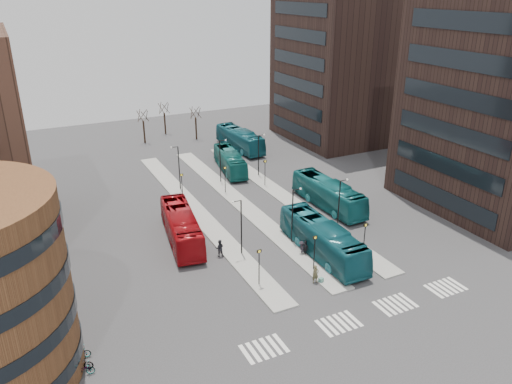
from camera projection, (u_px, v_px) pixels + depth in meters
name	position (u px, v px, depth m)	size (l,w,h in m)	color
ground	(380.00, 349.00, 38.46)	(160.00, 160.00, 0.00)	#303032
island_left	(196.00, 212.00, 61.61)	(2.50, 45.00, 0.15)	gray
island_mid	(241.00, 203.00, 64.07)	(2.50, 45.00, 0.15)	gray
island_right	(281.00, 195.00, 66.54)	(2.50, 45.00, 0.15)	gray
suitcase	(321.00, 281.00, 46.87)	(0.42, 0.34, 0.53)	#1D3AA0
red_bus	(181.00, 226.00, 54.18)	(2.89, 12.36, 3.44)	#9C0C11
teal_bus_a	(322.00, 239.00, 51.29)	(3.05, 13.02, 3.63)	#135561
teal_bus_b	(230.00, 161.00, 74.82)	(2.62, 11.21, 3.12)	#125D59
teal_bus_c	(328.00, 194.00, 62.56)	(2.94, 12.59, 3.51)	#135F63
teal_bus_d	(240.00, 139.00, 84.72)	(2.97, 12.69, 3.53)	#135663
traveller	(315.00, 274.00, 46.73)	(0.66, 0.43, 1.81)	brown
commuter_a	(220.00, 248.00, 51.30)	(0.90, 0.70, 1.86)	black
commuter_b	(305.00, 248.00, 51.52)	(0.97, 0.40, 1.66)	black
commuter_c	(301.00, 248.00, 51.74)	(0.96, 0.55, 1.49)	black
bicycle_near	(82.00, 370.00, 35.69)	(0.64, 1.83, 0.96)	gray
bicycle_mid	(80.00, 364.00, 36.14)	(0.52, 1.83, 1.10)	gray
bicycle_far	(78.00, 353.00, 37.25)	(0.65, 1.87, 0.98)	gray
crosswalk_stripes	(366.00, 314.00, 42.48)	(22.35, 2.40, 0.01)	silver
tower_far	(347.00, 53.00, 87.22)	(20.12, 20.00, 30.00)	black
sign_poles	(263.00, 207.00, 57.22)	(12.45, 22.12, 3.65)	black
lamp_posts	(252.00, 182.00, 61.34)	(14.04, 20.24, 6.12)	black
bare_trees	(168.00, 124.00, 90.36)	(10.97, 8.14, 5.90)	black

